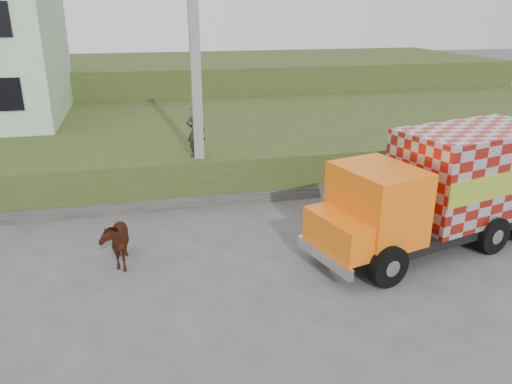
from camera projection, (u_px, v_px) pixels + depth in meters
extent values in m
plane|color=#474749|center=(264.00, 261.00, 12.70)|extent=(120.00, 120.00, 0.00)
cube|color=#254B19|center=(207.00, 139.00, 21.57)|extent=(40.00, 12.00, 1.50)
cube|color=#254B19|center=(180.00, 83.00, 32.26)|extent=(40.00, 12.00, 3.00)
cube|color=#595651|center=(171.00, 202.00, 16.03)|extent=(16.00, 0.50, 0.40)
cube|color=gray|center=(196.00, 79.00, 15.30)|extent=(0.30, 0.30, 8.00)
cube|color=black|center=(436.00, 224.00, 13.44)|extent=(6.50, 3.50, 0.32)
cube|color=orange|center=(377.00, 203.00, 12.13)|extent=(2.12, 2.44, 1.82)
cube|color=orange|center=(341.00, 232.00, 11.86)|extent=(1.36, 2.08, 0.82)
cube|color=silver|center=(472.00, 171.00, 13.46)|extent=(4.61, 3.17, 2.37)
cube|color=yellow|center=(508.00, 183.00, 12.54)|extent=(4.07, 1.09, 0.64)
cube|color=yellow|center=(440.00, 161.00, 14.39)|extent=(4.07, 1.09, 0.64)
cube|color=silver|center=(324.00, 257.00, 11.85)|extent=(0.66, 2.06, 0.27)
cylinder|color=black|center=(388.00, 266.00, 11.44)|extent=(1.05, 0.56, 1.00)
cylinder|color=black|center=(333.00, 232.00, 13.18)|extent=(1.05, 0.56, 1.00)
cylinder|color=black|center=(492.00, 235.00, 13.01)|extent=(1.05, 0.56, 1.00)
cylinder|color=black|center=(431.00, 208.00, 14.74)|extent=(1.05, 0.56, 1.00)
cylinder|color=black|center=(465.00, 200.00, 15.38)|extent=(1.05, 0.56, 1.00)
imported|color=black|center=(115.00, 240.00, 12.38)|extent=(0.75, 1.55, 1.28)
imported|color=#322E2C|center=(196.00, 131.00, 16.04)|extent=(0.62, 0.41, 1.67)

